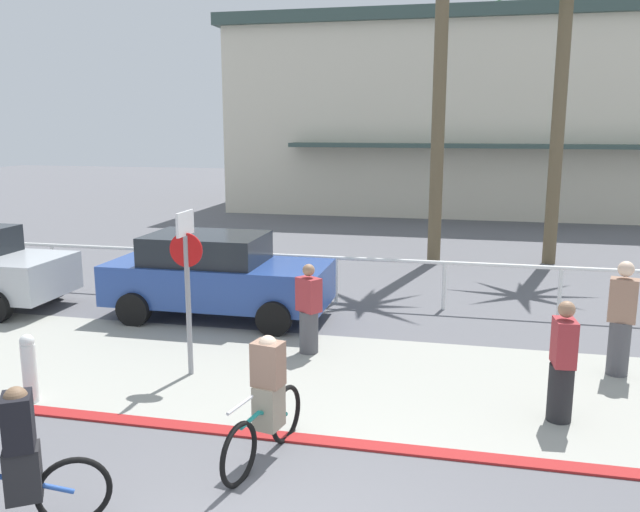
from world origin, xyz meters
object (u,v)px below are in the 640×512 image
at_px(cyclist_blue_0, 17,466).
at_px(pedestrian_0, 621,323).
at_px(bollard_1, 29,368).
at_px(pedestrian_1, 309,313).
at_px(stop_sign_bike_lane, 187,270).
at_px(palm_tree_1, 443,0).
at_px(cyclist_teal_1, 267,401).
at_px(palm_tree_2, 563,45).
at_px(pedestrian_2, 562,367).
at_px(car_blue_1, 216,275).

height_order(cyclist_blue_0, pedestrian_0, pedestrian_0).
bearing_deg(bollard_1, pedestrian_0, 19.41).
bearing_deg(pedestrian_0, pedestrian_1, -179.16).
xyz_separation_m(stop_sign_bike_lane, palm_tree_1, (3.23, 9.37, 5.34)).
xyz_separation_m(bollard_1, cyclist_teal_1, (3.66, -0.72, 0.18)).
distance_m(palm_tree_2, cyclist_blue_0, 16.24).
height_order(bollard_1, palm_tree_1, palm_tree_1).
xyz_separation_m(palm_tree_2, pedestrian_2, (-1.01, -10.42, -5.11)).
height_order(palm_tree_1, car_blue_1, palm_tree_1).
bearing_deg(bollard_1, palm_tree_2, 54.57).
relative_size(cyclist_blue_0, pedestrian_0, 0.87).
bearing_deg(palm_tree_2, pedestrian_2, -95.55).
relative_size(stop_sign_bike_lane, palm_tree_2, 0.33).
xyz_separation_m(bollard_1, cyclist_blue_0, (1.81, -2.63, 0.18)).
height_order(stop_sign_bike_lane, palm_tree_1, palm_tree_1).
relative_size(cyclist_teal_1, pedestrian_0, 0.99).
xyz_separation_m(bollard_1, pedestrian_2, (7.11, 1.00, 0.24)).
distance_m(pedestrian_1, pedestrian_2, 4.22).
relative_size(palm_tree_2, pedestrian_0, 4.25).
distance_m(cyclist_teal_1, pedestrian_0, 5.80).
height_order(bollard_1, pedestrian_0, pedestrian_0).
bearing_deg(bollard_1, stop_sign_bike_lane, 39.91).
xyz_separation_m(palm_tree_2, pedestrian_1, (-4.82, -8.60, -5.15)).
bearing_deg(pedestrian_2, palm_tree_2, 84.45).
bearing_deg(pedestrian_0, palm_tree_2, 90.50).
bearing_deg(bollard_1, car_blue_1, 77.49).
bearing_deg(car_blue_1, palm_tree_1, 57.89).
xyz_separation_m(palm_tree_1, pedestrian_1, (-1.67, -8.01, -6.30)).
bearing_deg(cyclist_teal_1, pedestrian_2, 26.51).
bearing_deg(pedestrian_1, stop_sign_bike_lane, -138.94).
distance_m(stop_sign_bike_lane, pedestrian_0, 6.66).
distance_m(palm_tree_1, pedestrian_1, 10.33).
relative_size(car_blue_1, pedestrian_1, 2.83).
height_order(palm_tree_2, cyclist_blue_0, palm_tree_2).
bearing_deg(palm_tree_1, cyclist_blue_0, -103.23).
bearing_deg(pedestrian_1, pedestrian_0, 0.84).
height_order(palm_tree_1, pedestrian_2, palm_tree_1).
xyz_separation_m(palm_tree_1, pedestrian_2, (2.13, -9.83, -6.26)).
bearing_deg(car_blue_1, bollard_1, -102.51).
relative_size(bollard_1, pedestrian_1, 0.64).
distance_m(stop_sign_bike_lane, cyclist_blue_0, 4.21).
bearing_deg(cyclist_teal_1, pedestrian_0, 38.52).
relative_size(palm_tree_2, cyclist_blue_0, 4.90).
xyz_separation_m(stop_sign_bike_lane, pedestrian_1, (1.56, 1.36, -0.97)).
bearing_deg(palm_tree_1, pedestrian_0, -67.93).
bearing_deg(stop_sign_bike_lane, pedestrian_1, 41.06).
relative_size(palm_tree_1, cyclist_blue_0, 6.09).
relative_size(stop_sign_bike_lane, pedestrian_1, 1.65).
bearing_deg(pedestrian_2, pedestrian_1, 154.45).
height_order(car_blue_1, cyclist_blue_0, car_blue_1).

